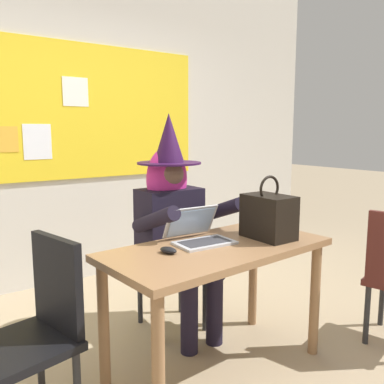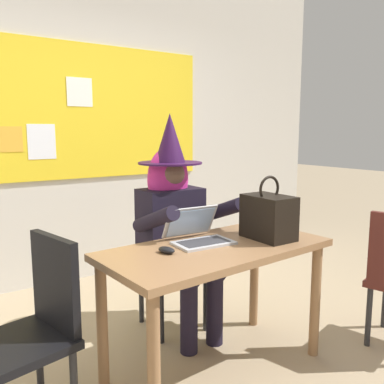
{
  "view_description": "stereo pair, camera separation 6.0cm",
  "coord_description": "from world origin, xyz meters",
  "px_view_note": "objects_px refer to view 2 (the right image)",
  "views": [
    {
      "loc": [
        -1.32,
        -1.76,
        1.38
      ],
      "look_at": [
        0.12,
        0.26,
        1.01
      ],
      "focal_mm": 38.29,
      "sensor_mm": 36.0,
      "label": 1
    },
    {
      "loc": [
        -1.27,
        -1.8,
        1.38
      ],
      "look_at": [
        0.12,
        0.26,
        1.01
      ],
      "focal_mm": 38.29,
      "sensor_mm": 36.0,
      "label": 2
    }
  ],
  "objects_px": {
    "person_costumed": "(175,215)",
    "handbag": "(269,216)",
    "desk_main": "(216,264)",
    "computer_mouse": "(167,250)",
    "laptop": "(198,234)",
    "chair_spare_by_window": "(35,323)",
    "chair_at_desk": "(167,253)"
  },
  "relations": [
    {
      "from": "person_costumed",
      "to": "handbag",
      "type": "bearing_deg",
      "value": 25.01
    },
    {
      "from": "desk_main",
      "to": "computer_mouse",
      "type": "xyz_separation_m",
      "value": [
        -0.3,
        0.04,
        0.13
      ]
    },
    {
      "from": "handbag",
      "to": "laptop",
      "type": "bearing_deg",
      "value": 156.21
    },
    {
      "from": "computer_mouse",
      "to": "handbag",
      "type": "xyz_separation_m",
      "value": [
        0.65,
        -0.08,
        0.12
      ]
    },
    {
      "from": "computer_mouse",
      "to": "handbag",
      "type": "relative_size",
      "value": 0.28
    },
    {
      "from": "laptop",
      "to": "chair_spare_by_window",
      "type": "relative_size",
      "value": 0.39
    },
    {
      "from": "laptop",
      "to": "handbag",
      "type": "height_order",
      "value": "handbag"
    },
    {
      "from": "computer_mouse",
      "to": "chair_spare_by_window",
      "type": "relative_size",
      "value": 0.12
    },
    {
      "from": "desk_main",
      "to": "handbag",
      "type": "xyz_separation_m",
      "value": [
        0.35,
        -0.05,
        0.24
      ]
    },
    {
      "from": "chair_at_desk",
      "to": "person_costumed",
      "type": "distance_m",
      "value": 0.32
    },
    {
      "from": "computer_mouse",
      "to": "person_costumed",
      "type": "bearing_deg",
      "value": 38.16
    },
    {
      "from": "laptop",
      "to": "person_costumed",
      "type": "bearing_deg",
      "value": 78.96
    },
    {
      "from": "desk_main",
      "to": "person_costumed",
      "type": "height_order",
      "value": "person_costumed"
    },
    {
      "from": "laptop",
      "to": "computer_mouse",
      "type": "height_order",
      "value": "laptop"
    },
    {
      "from": "desk_main",
      "to": "handbag",
      "type": "relative_size",
      "value": 3.52
    },
    {
      "from": "desk_main",
      "to": "handbag",
      "type": "distance_m",
      "value": 0.43
    },
    {
      "from": "person_costumed",
      "to": "chair_at_desk",
      "type": "bearing_deg",
      "value": 177.15
    },
    {
      "from": "chair_at_desk",
      "to": "person_costumed",
      "type": "relative_size",
      "value": 0.61
    },
    {
      "from": "desk_main",
      "to": "handbag",
      "type": "height_order",
      "value": "handbag"
    },
    {
      "from": "laptop",
      "to": "computer_mouse",
      "type": "bearing_deg",
      "value": -158.66
    },
    {
      "from": "chair_at_desk",
      "to": "chair_spare_by_window",
      "type": "height_order",
      "value": "chair_at_desk"
    },
    {
      "from": "chair_at_desk",
      "to": "desk_main",
      "type": "bearing_deg",
      "value": -2.27
    },
    {
      "from": "person_costumed",
      "to": "chair_spare_by_window",
      "type": "xyz_separation_m",
      "value": [
        -1.03,
        -0.43,
        -0.32
      ]
    },
    {
      "from": "desk_main",
      "to": "chair_spare_by_window",
      "type": "height_order",
      "value": "chair_spare_by_window"
    },
    {
      "from": "laptop",
      "to": "chair_at_desk",
      "type": "bearing_deg",
      "value": 81.39
    },
    {
      "from": "chair_at_desk",
      "to": "handbag",
      "type": "relative_size",
      "value": 2.43
    },
    {
      "from": "desk_main",
      "to": "person_costumed",
      "type": "distance_m",
      "value": 0.59
    },
    {
      "from": "person_costumed",
      "to": "desk_main",
      "type": "bearing_deg",
      "value": -7.39
    },
    {
      "from": "chair_spare_by_window",
      "to": "chair_at_desk",
      "type": "bearing_deg",
      "value": -164.35
    },
    {
      "from": "desk_main",
      "to": "computer_mouse",
      "type": "height_order",
      "value": "computer_mouse"
    },
    {
      "from": "desk_main",
      "to": "chair_spare_by_window",
      "type": "relative_size",
      "value": 1.49
    },
    {
      "from": "laptop",
      "to": "chair_spare_by_window",
      "type": "bearing_deg",
      "value": -176.57
    }
  ]
}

